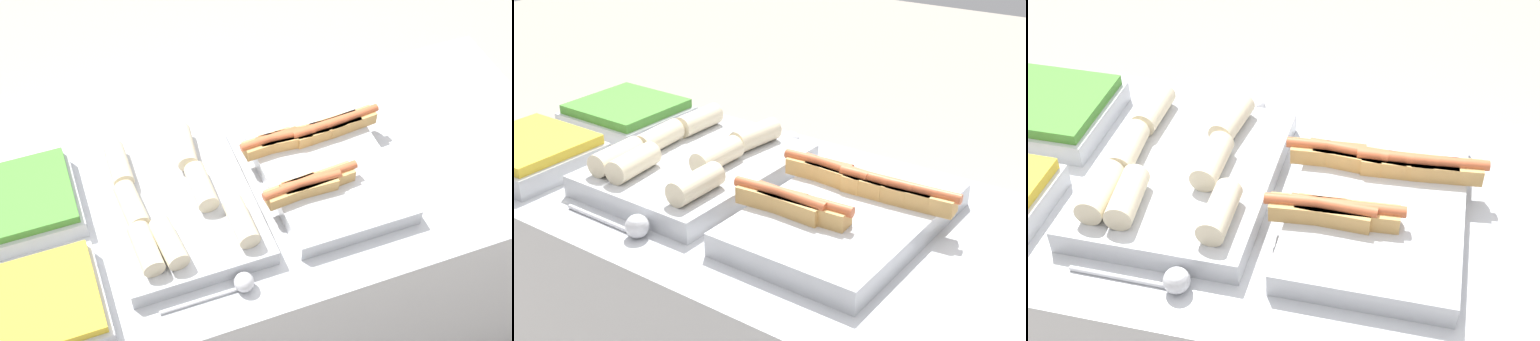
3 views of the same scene
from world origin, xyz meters
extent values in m
plane|color=#ADA393|center=(0.00, 0.00, 0.00)|extent=(12.00, 12.00, 0.00)
cube|color=#B7BABF|center=(0.00, 0.00, 0.44)|extent=(1.66, 0.74, 0.87)
cube|color=#B7BABF|center=(0.14, 0.00, 0.90)|extent=(0.33, 0.50, 0.05)
cube|color=tan|center=(0.26, 0.09, 0.94)|extent=(0.15, 0.06, 0.04)
cylinder|color=#CC6038|center=(0.26, 0.09, 0.96)|extent=(0.16, 0.04, 0.02)
cube|color=tan|center=(0.17, 0.08, 0.94)|extent=(0.15, 0.05, 0.04)
cylinder|color=#CC6038|center=(0.17, 0.08, 0.96)|extent=(0.16, 0.03, 0.02)
cube|color=tan|center=(0.02, -0.09, 0.94)|extent=(0.15, 0.06, 0.04)
cylinder|color=#CC6038|center=(0.02, -0.09, 0.96)|extent=(0.16, 0.04, 0.02)
cube|color=tan|center=(0.12, -0.08, 0.94)|extent=(0.15, 0.05, 0.04)
cylinder|color=#CC6038|center=(0.12, -0.08, 0.96)|extent=(0.16, 0.03, 0.02)
cube|color=tan|center=(0.11, 0.08, 0.94)|extent=(0.14, 0.05, 0.04)
cylinder|color=#CC6038|center=(0.11, 0.08, 0.96)|extent=(0.16, 0.03, 0.02)
cube|color=tan|center=(0.07, 0.08, 0.94)|extent=(0.15, 0.06, 0.04)
cylinder|color=#CC6038|center=(0.07, 0.08, 0.96)|extent=(0.16, 0.04, 0.02)
cube|color=tan|center=(0.22, 0.09, 0.94)|extent=(0.15, 0.05, 0.04)
cylinder|color=#CC6038|center=(0.22, 0.09, 0.96)|extent=(0.16, 0.03, 0.02)
cube|color=tan|center=(0.02, 0.09, 0.94)|extent=(0.15, 0.05, 0.04)
cylinder|color=#CC6038|center=(0.02, 0.09, 0.96)|extent=(0.16, 0.03, 0.02)
cube|color=tan|center=(0.07, -0.09, 0.94)|extent=(0.14, 0.05, 0.04)
cylinder|color=#CC6038|center=(0.07, -0.09, 0.96)|extent=(0.16, 0.03, 0.02)
cube|color=#B7BABF|center=(-0.26, 0.00, 0.90)|extent=(0.37, 0.48, 0.05)
cylinder|color=beige|center=(-0.32, -0.14, 0.95)|extent=(0.07, 0.14, 0.05)
cylinder|color=beige|center=(-0.20, 0.00, 0.95)|extent=(0.05, 0.13, 0.05)
cylinder|color=beige|center=(-0.38, -0.14, 0.95)|extent=(0.06, 0.13, 0.05)
cylinder|color=beige|center=(-0.38, 0.00, 0.95)|extent=(0.06, 0.14, 0.05)
cylinder|color=beige|center=(-0.38, 0.14, 0.95)|extent=(0.06, 0.13, 0.05)
cylinder|color=beige|center=(-0.14, -0.14, 0.95)|extent=(0.06, 0.13, 0.05)
cylinder|color=beige|center=(-0.20, 0.15, 0.95)|extent=(0.07, 0.14, 0.05)
cube|color=#B7BABF|center=(-0.64, -0.18, 0.90)|extent=(0.28, 0.27, 0.05)
cube|color=gold|center=(-0.64, -0.18, 0.93)|extent=(0.26, 0.25, 0.02)
cube|color=#B7BABF|center=(-0.64, 0.14, 0.90)|extent=(0.28, 0.27, 0.05)
cube|color=#4C9338|center=(-0.64, 0.14, 0.93)|extent=(0.26, 0.25, 0.02)
cylinder|color=silver|center=(-0.29, -0.27, 0.88)|extent=(0.21, 0.01, 0.01)
sphere|color=silver|center=(-0.18, -0.27, 0.89)|extent=(0.05, 0.05, 0.05)
cylinder|color=silver|center=(-0.29, 0.27, 0.88)|extent=(0.21, 0.02, 0.01)
sphere|color=silver|center=(-0.18, 0.27, 0.89)|extent=(0.05, 0.05, 0.05)
camera|label=1|loc=(-0.47, -1.13, 2.34)|focal=50.00mm
camera|label=2|loc=(0.76, -1.13, 1.60)|focal=50.00mm
camera|label=3|loc=(0.20, -1.05, 1.85)|focal=50.00mm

